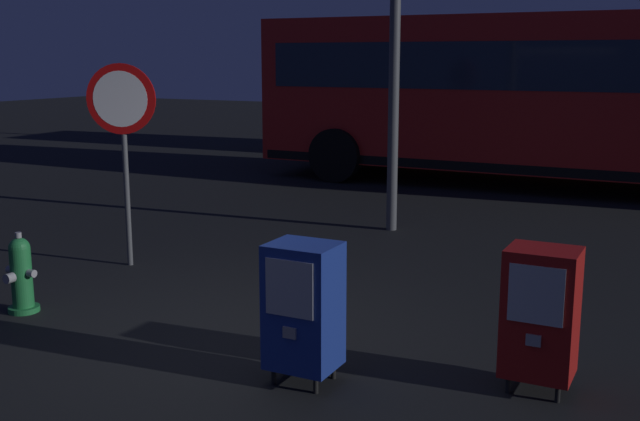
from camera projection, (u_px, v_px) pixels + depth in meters
The scene contains 7 objects.
ground_plane at pixel (222, 339), 6.36m from camera, with size 60.00×60.00×0.00m, color black.
fire_hydrant at pixel (21, 275), 6.99m from camera, with size 0.33×0.31×0.75m.
newspaper_box_primary at pixel (303, 306), 5.43m from camera, with size 0.48×0.42×1.02m.
newspaper_box_secondary at pixel (541, 312), 5.29m from camera, with size 0.48×0.42×1.02m.
stop_sign at pixel (123, 122), 8.32m from camera, with size 0.71×0.31×2.23m.
bus_near at pixel (555, 91), 13.52m from camera, with size 10.50×2.78×3.00m.
bus_far at pixel (524, 83), 17.55m from camera, with size 10.59×3.10×3.00m.
Camera 1 is at (3.44, -5.02, 2.29)m, focal length 43.20 mm.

